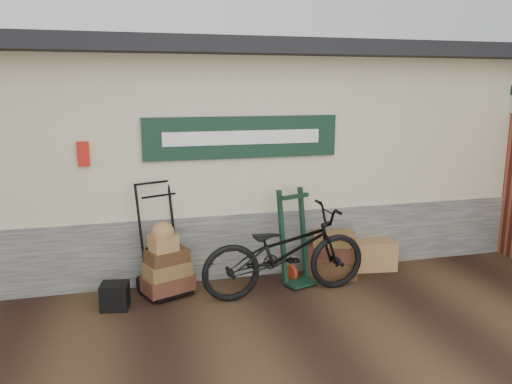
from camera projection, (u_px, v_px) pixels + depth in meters
ground at (286, 303)px, 6.11m from camera, size 80.00×80.00×0.00m
station_building at (236, 147)px, 8.37m from camera, size 14.40×4.10×3.20m
porter_trolley at (161, 238)px, 6.32m from camera, size 0.88×0.77×1.45m
green_barrow at (295, 237)px, 6.63m from camera, size 0.56×0.52×1.28m
suitcase_stack at (331, 253)px, 6.97m from camera, size 0.83×0.69×0.64m
wicker_hamper at (371, 254)px, 7.27m from camera, size 0.70×0.51×0.42m
black_trunk at (115, 296)px, 5.94m from camera, size 0.36×0.32×0.32m
bicycle at (285, 247)px, 6.27m from camera, size 0.85×2.19×1.26m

